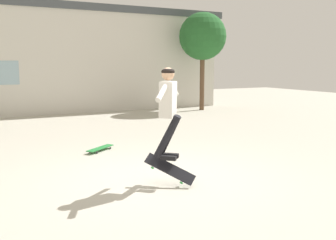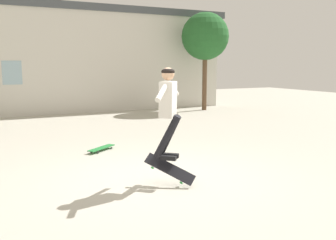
{
  "view_description": "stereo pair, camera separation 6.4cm",
  "coord_description": "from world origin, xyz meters",
  "px_view_note": "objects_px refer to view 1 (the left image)",
  "views": [
    {
      "loc": [
        -2.71,
        -5.74,
        2.0
      ],
      "look_at": [
        0.04,
        -0.3,
        1.1
      ],
      "focal_mm": 40.0,
      "sensor_mm": 36.0,
      "label": 1
    },
    {
      "loc": [
        -2.65,
        -5.77,
        2.0
      ],
      "look_at": [
        0.04,
        -0.3,
        1.1
      ],
      "focal_mm": 40.0,
      "sensor_mm": 36.0,
      "label": 2
    }
  ],
  "objects_px": {
    "tree_right": "(203,37)",
    "skateboard_flipping": "(170,169)",
    "skater": "(168,105)",
    "skateboard_resting": "(100,148)"
  },
  "relations": [
    {
      "from": "tree_right",
      "to": "skateboard_flipping",
      "type": "xyz_separation_m",
      "value": [
        -6.05,
        -8.74,
        -2.91
      ]
    },
    {
      "from": "tree_right",
      "to": "skater",
      "type": "distance_m",
      "value": 10.73
    },
    {
      "from": "skateboard_resting",
      "to": "skater",
      "type": "bearing_deg",
      "value": 59.36
    },
    {
      "from": "tree_right",
      "to": "skateboard_resting",
      "type": "relative_size",
      "value": 5.49
    },
    {
      "from": "skater",
      "to": "skateboard_resting",
      "type": "distance_m",
      "value": 3.17
    },
    {
      "from": "tree_right",
      "to": "skater",
      "type": "height_order",
      "value": "tree_right"
    },
    {
      "from": "skater",
      "to": "skateboard_flipping",
      "type": "distance_m",
      "value": 1.07
    },
    {
      "from": "tree_right",
      "to": "skateboard_resting",
      "type": "xyz_separation_m",
      "value": [
        -6.37,
        -5.78,
        -3.12
      ]
    },
    {
      "from": "skateboard_flipping",
      "to": "skateboard_resting",
      "type": "relative_size",
      "value": 0.94
    },
    {
      "from": "skateboard_flipping",
      "to": "tree_right",
      "type": "bearing_deg",
      "value": 99.56
    }
  ]
}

